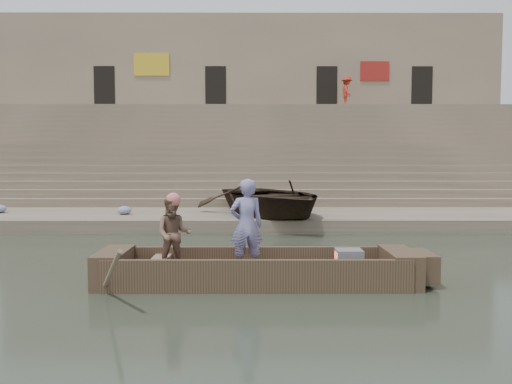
{
  "coord_description": "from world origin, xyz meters",
  "views": [
    {
      "loc": [
        0.42,
        -8.92,
        2.28
      ],
      "look_at": [
        0.47,
        3.67,
        1.4
      ],
      "focal_mm": 36.31,
      "sensor_mm": 36.0,
      "label": 1
    }
  ],
  "objects_px": {
    "main_rowboat": "(257,278)",
    "rowing_man": "(174,234)",
    "pedestrian": "(347,92)",
    "television": "(348,261)",
    "standing_man": "(246,225)",
    "beached_rowboat": "(270,198)"
  },
  "relations": [
    {
      "from": "main_rowboat",
      "to": "television",
      "type": "relative_size",
      "value": 10.87
    },
    {
      "from": "standing_man",
      "to": "rowing_man",
      "type": "distance_m",
      "value": 1.3
    },
    {
      "from": "standing_man",
      "to": "rowing_man",
      "type": "xyz_separation_m",
      "value": [
        -1.29,
        -0.04,
        -0.16
      ]
    },
    {
      "from": "rowing_man",
      "to": "beached_rowboat",
      "type": "relative_size",
      "value": 0.25
    },
    {
      "from": "main_rowboat",
      "to": "television",
      "type": "distance_m",
      "value": 1.66
    },
    {
      "from": "standing_man",
      "to": "beached_rowboat",
      "type": "xyz_separation_m",
      "value": [
        0.66,
        7.28,
        -0.09
      ]
    },
    {
      "from": "standing_man",
      "to": "television",
      "type": "height_order",
      "value": "standing_man"
    },
    {
      "from": "pedestrian",
      "to": "rowing_man",
      "type": "bearing_deg",
      "value": 160.35
    },
    {
      "from": "main_rowboat",
      "to": "pedestrian",
      "type": "xyz_separation_m",
      "value": [
        5.58,
        22.6,
        6.04
      ]
    },
    {
      "from": "standing_man",
      "to": "television",
      "type": "relative_size",
      "value": 3.6
    },
    {
      "from": "rowing_man",
      "to": "beached_rowboat",
      "type": "xyz_separation_m",
      "value": [
        1.95,
        7.31,
        0.06
      ]
    },
    {
      "from": "main_rowboat",
      "to": "standing_man",
      "type": "height_order",
      "value": "standing_man"
    },
    {
      "from": "television",
      "to": "pedestrian",
      "type": "bearing_deg",
      "value": 80.08
    },
    {
      "from": "main_rowboat",
      "to": "rowing_man",
      "type": "xyz_separation_m",
      "value": [
        -1.48,
        0.03,
        0.78
      ]
    },
    {
      "from": "television",
      "to": "main_rowboat",
      "type": "bearing_deg",
      "value": 180.0
    },
    {
      "from": "television",
      "to": "beached_rowboat",
      "type": "height_order",
      "value": "beached_rowboat"
    },
    {
      "from": "rowing_man",
      "to": "beached_rowboat",
      "type": "height_order",
      "value": "rowing_man"
    },
    {
      "from": "standing_man",
      "to": "rowing_man",
      "type": "relative_size",
      "value": 1.23
    },
    {
      "from": "rowing_man",
      "to": "beached_rowboat",
      "type": "distance_m",
      "value": 7.57
    },
    {
      "from": "standing_man",
      "to": "beached_rowboat",
      "type": "bearing_deg",
      "value": -106.95
    },
    {
      "from": "main_rowboat",
      "to": "rowing_man",
      "type": "height_order",
      "value": "rowing_man"
    },
    {
      "from": "main_rowboat",
      "to": "beached_rowboat",
      "type": "height_order",
      "value": "beached_rowboat"
    }
  ]
}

